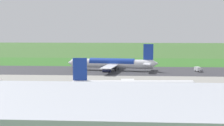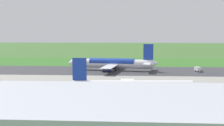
{
  "view_description": "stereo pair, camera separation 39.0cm",
  "coord_description": "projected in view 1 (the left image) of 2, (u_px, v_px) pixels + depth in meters",
  "views": [
    {
      "loc": [
        -20.48,
        179.37,
        23.61
      ],
      "look_at": [
        -9.01,
        0.0,
        4.5
      ],
      "focal_mm": 49.65,
      "sensor_mm": 36.0,
      "label": 1
    },
    {
      "loc": [
        -20.87,
        179.34,
        23.61
      ],
      "look_at": [
        -9.01,
        0.0,
        4.5
      ],
      "focal_mm": 49.65,
      "sensor_mm": 36.0,
      "label": 2
    }
  ],
  "objects": [
    {
      "name": "service_truck_baggage",
      "position": [
        198.0,
        69.0,
        176.35
      ],
      "size": [
        4.06,
        6.22,
        2.65
      ],
      "color": "gray",
      "rests_on": "ground"
    },
    {
      "name": "no_stopping_sign",
      "position": [
        116.0,
        61.0,
        222.19
      ],
      "size": [
        0.6,
        0.1,
        2.75
      ],
      "color": "slate",
      "rests_on": "ground"
    },
    {
      "name": "grass_verge_foreground",
      "position": [
        103.0,
        63.0,
        223.1
      ],
      "size": [
        600.0,
        80.0,
        0.04
      ],
      "primitive_type": "cube",
      "color": "#346B27",
      "rests_on": "ground"
    },
    {
      "name": "airliner_main",
      "position": [
        113.0,
        63.0,
        180.68
      ],
      "size": [
        54.07,
        44.41,
        15.88
      ],
      "color": "white",
      "rests_on": "ground"
    },
    {
      "name": "apron_concrete",
      "position": [
        76.0,
        94.0,
        114.13
      ],
      "size": [
        440.0,
        110.0,
        0.05
      ],
      "primitive_type": "cube",
      "color": "gray",
      "rests_on": "ground"
    },
    {
      "name": "runway_asphalt",
      "position": [
        97.0,
        70.0,
        181.79
      ],
      "size": [
        600.0,
        40.99,
        0.06
      ],
      "primitive_type": "cube",
      "color": "#38383D",
      "rests_on": "ground"
    },
    {
      "name": "airliner_parked_mid",
      "position": [
        132.0,
        86.0,
        109.35
      ],
      "size": [
        47.8,
        39.12,
        13.95
      ],
      "color": "white",
      "rests_on": "ground"
    },
    {
      "name": "traffic_cone_orange",
      "position": [
        107.0,
        63.0,
        223.98
      ],
      "size": [
        0.4,
        0.4,
        0.55
      ],
      "primitive_type": "cone",
      "color": "orange",
      "rests_on": "ground"
    },
    {
      "name": "ground_plane",
      "position": [
        97.0,
        71.0,
        181.79
      ],
      "size": [
        800.0,
        800.0,
        0.0
      ],
      "primitive_type": "plane",
      "color": "#3D662D"
    }
  ]
}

